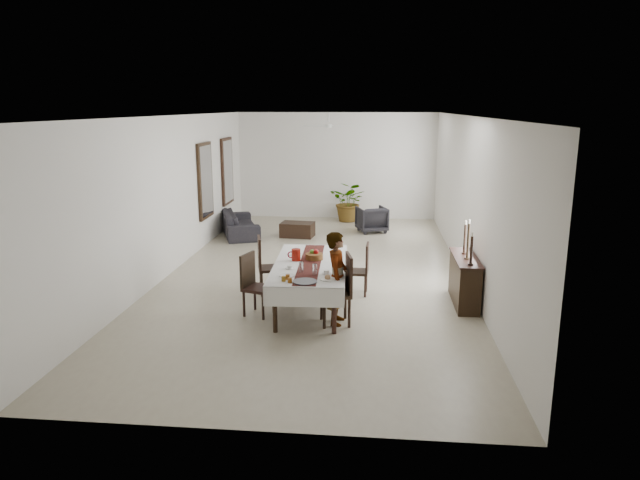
# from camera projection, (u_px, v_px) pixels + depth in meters

# --- Properties ---
(floor) EXTENTS (6.00, 12.00, 0.00)m
(floor) POSITION_uv_depth(u_px,v_px,m) (316.00, 272.00, 11.90)
(floor) COLOR #B1A88D
(floor) RESTS_ON ground
(ceiling) EXTENTS (6.00, 12.00, 0.02)m
(ceiling) POSITION_uv_depth(u_px,v_px,m) (316.00, 116.00, 11.17)
(ceiling) COLOR white
(ceiling) RESTS_ON wall_back
(wall_back) EXTENTS (6.00, 0.02, 3.20)m
(wall_back) POSITION_uv_depth(u_px,v_px,m) (336.00, 166.00, 17.35)
(wall_back) COLOR white
(wall_back) RESTS_ON floor
(wall_front) EXTENTS (6.00, 0.02, 3.20)m
(wall_front) POSITION_uv_depth(u_px,v_px,m) (254.00, 289.00, 5.72)
(wall_front) COLOR white
(wall_front) RESTS_ON floor
(wall_left) EXTENTS (0.02, 12.00, 3.20)m
(wall_left) POSITION_uv_depth(u_px,v_px,m) (172.00, 194.00, 11.82)
(wall_left) COLOR white
(wall_left) RESTS_ON floor
(wall_right) EXTENTS (0.02, 12.00, 3.20)m
(wall_right) POSITION_uv_depth(u_px,v_px,m) (467.00, 199.00, 11.25)
(wall_right) COLOR white
(wall_right) RESTS_ON floor
(dining_table_top) EXTENTS (1.12, 2.50, 0.05)m
(dining_table_top) POSITION_uv_depth(u_px,v_px,m) (310.00, 265.00, 9.70)
(dining_table_top) COLOR black
(dining_table_top) RESTS_ON table_leg_fl
(table_leg_fl) EXTENTS (0.07, 0.07, 0.72)m
(table_leg_fl) POSITION_uv_depth(u_px,v_px,m) (275.00, 310.00, 8.67)
(table_leg_fl) COLOR black
(table_leg_fl) RESTS_ON floor
(table_leg_fr) EXTENTS (0.07, 0.07, 0.72)m
(table_leg_fr) POSITION_uv_depth(u_px,v_px,m) (334.00, 311.00, 8.62)
(table_leg_fr) COLOR black
(table_leg_fr) RESTS_ON floor
(table_leg_bl) EXTENTS (0.07, 0.07, 0.72)m
(table_leg_bl) POSITION_uv_depth(u_px,v_px,m) (291.00, 268.00, 10.95)
(table_leg_bl) COLOR black
(table_leg_bl) RESTS_ON floor
(table_leg_br) EXTENTS (0.07, 0.07, 0.72)m
(table_leg_br) POSITION_uv_depth(u_px,v_px,m) (338.00, 268.00, 10.89)
(table_leg_br) COLOR black
(table_leg_br) RESTS_ON floor
(tablecloth_top) EXTENTS (1.31, 2.69, 0.01)m
(tablecloth_top) POSITION_uv_depth(u_px,v_px,m) (310.00, 264.00, 9.69)
(tablecloth_top) COLOR silver
(tablecloth_top) RESTS_ON dining_table_top
(tablecloth_drape_left) EXTENTS (0.11, 2.65, 0.31)m
(tablecloth_drape_left) POSITION_uv_depth(u_px,v_px,m) (275.00, 271.00, 9.76)
(tablecloth_drape_left) COLOR white
(tablecloth_drape_left) RESTS_ON dining_table_top
(tablecloth_drape_right) EXTENTS (0.11, 2.65, 0.31)m
(tablecloth_drape_right) POSITION_uv_depth(u_px,v_px,m) (345.00, 273.00, 9.69)
(tablecloth_drape_right) COLOR silver
(tablecloth_drape_right) RESTS_ON dining_table_top
(tablecloth_drape_near) EXTENTS (1.21, 0.06, 0.31)m
(tablecloth_drape_near) POSITION_uv_depth(u_px,v_px,m) (304.00, 297.00, 8.44)
(tablecloth_drape_near) COLOR white
(tablecloth_drape_near) RESTS_ON dining_table_top
(tablecloth_drape_far) EXTENTS (1.21, 0.06, 0.31)m
(tablecloth_drape_far) POSITION_uv_depth(u_px,v_px,m) (315.00, 253.00, 11.00)
(tablecloth_drape_far) COLOR silver
(tablecloth_drape_far) RESTS_ON dining_table_top
(table_runner) EXTENTS (0.46, 2.58, 0.00)m
(table_runner) POSITION_uv_depth(u_px,v_px,m) (310.00, 263.00, 9.69)
(table_runner) COLOR #531D17
(table_runner) RESTS_ON tablecloth_top
(red_pitcher) EXTENTS (0.16, 0.16, 0.21)m
(red_pitcher) POSITION_uv_depth(u_px,v_px,m) (296.00, 255.00, 9.83)
(red_pitcher) COLOR maroon
(red_pitcher) RESTS_ON tablecloth_top
(pitcher_handle) EXTENTS (0.12, 0.03, 0.12)m
(pitcher_handle) POSITION_uv_depth(u_px,v_px,m) (291.00, 255.00, 9.83)
(pitcher_handle) COLOR maroon
(pitcher_handle) RESTS_ON red_pitcher
(wine_glass_near) EXTENTS (0.07, 0.07, 0.17)m
(wine_glass_near) POSITION_uv_depth(u_px,v_px,m) (315.00, 269.00, 9.01)
(wine_glass_near) COLOR white
(wine_glass_near) RESTS_ON tablecloth_top
(wine_glass_mid) EXTENTS (0.07, 0.07, 0.17)m
(wine_glass_mid) POSITION_uv_depth(u_px,v_px,m) (301.00, 267.00, 9.12)
(wine_glass_mid) COLOR silver
(wine_glass_mid) RESTS_ON tablecloth_top
(teacup_right) EXTENTS (0.09, 0.09, 0.06)m
(teacup_right) POSITION_uv_depth(u_px,v_px,m) (327.00, 272.00, 9.06)
(teacup_right) COLOR white
(teacup_right) RESTS_ON saucer_right
(saucer_right) EXTENTS (0.15, 0.15, 0.01)m
(saucer_right) POSITION_uv_depth(u_px,v_px,m) (327.00, 274.00, 9.07)
(saucer_right) COLOR white
(saucer_right) RESTS_ON tablecloth_top
(teacup_left) EXTENTS (0.09, 0.09, 0.06)m
(teacup_left) POSITION_uv_depth(u_px,v_px,m) (290.00, 267.00, 9.35)
(teacup_left) COLOR white
(teacup_left) RESTS_ON saucer_left
(saucer_left) EXTENTS (0.15, 0.15, 0.01)m
(saucer_left) POSITION_uv_depth(u_px,v_px,m) (290.00, 268.00, 9.35)
(saucer_left) COLOR white
(saucer_left) RESTS_ON tablecloth_top
(plate_near_right) EXTENTS (0.25, 0.25, 0.02)m
(plate_near_right) POSITION_uv_depth(u_px,v_px,m) (328.00, 279.00, 8.77)
(plate_near_right) COLOR white
(plate_near_right) RESTS_ON tablecloth_top
(bread_near_right) EXTENTS (0.09, 0.09, 0.09)m
(bread_near_right) POSITION_uv_depth(u_px,v_px,m) (328.00, 277.00, 8.76)
(bread_near_right) COLOR tan
(bread_near_right) RESTS_ON plate_near_right
(plate_near_left) EXTENTS (0.25, 0.25, 0.02)m
(plate_near_left) POSITION_uv_depth(u_px,v_px,m) (287.00, 276.00, 8.95)
(plate_near_left) COLOR silver
(plate_near_left) RESTS_ON tablecloth_top
(plate_far_left) EXTENTS (0.25, 0.25, 0.02)m
(plate_far_left) POSITION_uv_depth(u_px,v_px,m) (294.00, 254.00, 10.25)
(plate_far_left) COLOR silver
(plate_far_left) RESTS_ON tablecloth_top
(serving_tray) EXTENTS (0.37, 0.37, 0.02)m
(serving_tray) POSITION_uv_depth(u_px,v_px,m) (305.00, 282.00, 8.64)
(serving_tray) COLOR #424347
(serving_tray) RESTS_ON tablecloth_top
(jam_jar_a) EXTENTS (0.07, 0.07, 0.08)m
(jam_jar_a) POSITION_uv_depth(u_px,v_px,m) (290.00, 280.00, 8.61)
(jam_jar_a) COLOR #8D4B14
(jam_jar_a) RESTS_ON tablecloth_top
(jam_jar_b) EXTENTS (0.07, 0.07, 0.08)m
(jam_jar_b) POSITION_uv_depth(u_px,v_px,m) (284.00, 279.00, 8.68)
(jam_jar_b) COLOR #8A5D14
(jam_jar_b) RESTS_ON tablecloth_top
(jam_jar_c) EXTENTS (0.07, 0.07, 0.08)m
(jam_jar_c) POSITION_uv_depth(u_px,v_px,m) (288.00, 277.00, 8.78)
(jam_jar_c) COLOR brown
(jam_jar_c) RESTS_ON tablecloth_top
(fruit_basket) EXTENTS (0.31, 0.31, 0.10)m
(fruit_basket) POSITION_uv_depth(u_px,v_px,m) (314.00, 256.00, 9.92)
(fruit_basket) COLOR brown
(fruit_basket) RESTS_ON tablecloth_top
(fruit_red) EXTENTS (0.09, 0.09, 0.09)m
(fruit_red) POSITION_uv_depth(u_px,v_px,m) (316.00, 252.00, 9.92)
(fruit_red) COLOR #A21010
(fruit_red) RESTS_ON fruit_basket
(fruit_green) EXTENTS (0.08, 0.08, 0.08)m
(fruit_green) POSITION_uv_depth(u_px,v_px,m) (312.00, 252.00, 9.94)
(fruit_green) COLOR #4C7924
(fruit_green) RESTS_ON fruit_basket
(chair_right_near_seat) EXTENTS (0.57, 0.57, 0.05)m
(chair_right_near_seat) POSITION_uv_depth(u_px,v_px,m) (335.00, 294.00, 8.99)
(chair_right_near_seat) COLOR black
(chair_right_near_seat) RESTS_ON chair_right_near_leg_fl
(chair_right_near_leg_fl) EXTENTS (0.06, 0.06, 0.47)m
(chair_right_near_leg_fl) POSITION_uv_depth(u_px,v_px,m) (349.00, 313.00, 8.89)
(chair_right_near_leg_fl) COLOR black
(chair_right_near_leg_fl) RESTS_ON floor
(chair_right_near_leg_fr) EXTENTS (0.06, 0.06, 0.47)m
(chair_right_near_leg_fr) POSITION_uv_depth(u_px,v_px,m) (345.00, 305.00, 9.26)
(chair_right_near_leg_fr) COLOR black
(chair_right_near_leg_fr) RESTS_ON floor
(chair_right_near_leg_bl) EXTENTS (0.06, 0.06, 0.47)m
(chair_right_near_leg_bl) POSITION_uv_depth(u_px,v_px,m) (324.00, 314.00, 8.84)
(chair_right_near_leg_bl) COLOR black
(chair_right_near_leg_bl) RESTS_ON floor
(chair_right_near_leg_br) EXTENTS (0.06, 0.06, 0.47)m
(chair_right_near_leg_br) POSITION_uv_depth(u_px,v_px,m) (321.00, 306.00, 9.22)
(chair_right_near_leg_br) COLOR black
(chair_right_near_leg_br) RESTS_ON floor
(chair_right_near_back) EXTENTS (0.14, 0.48, 0.61)m
(chair_right_near_back) POSITION_uv_depth(u_px,v_px,m) (349.00, 273.00, 8.94)
(chair_right_near_back) COLOR black
(chair_right_near_back) RESTS_ON chair_right_near_seat
(chair_right_far_seat) EXTENTS (0.42, 0.42, 0.05)m
(chair_right_far_seat) POSITION_uv_depth(u_px,v_px,m) (357.00, 272.00, 10.44)
(chair_right_far_seat) COLOR black
(chair_right_far_seat) RESTS_ON chair_right_far_leg_fl
(chair_right_far_leg_fl) EXTENTS (0.04, 0.04, 0.40)m
(chair_right_far_leg_fl) POSITION_uv_depth(u_px,v_px,m) (365.00, 287.00, 10.31)
(chair_right_far_leg_fl) COLOR black
(chair_right_far_leg_fl) RESTS_ON floor
(chair_right_far_leg_fr) EXTENTS (0.04, 0.04, 0.40)m
(chair_right_far_leg_fr) POSITION_uv_depth(u_px,v_px,m) (366.00, 281.00, 10.63)
(chair_right_far_leg_fr) COLOR black
(chair_right_far_leg_fr) RESTS_ON floor
(chair_right_far_leg_bl) EXTENTS (0.04, 0.04, 0.40)m
(chair_right_far_leg_bl) POSITION_uv_depth(u_px,v_px,m) (347.00, 286.00, 10.35)
(chair_right_far_leg_bl) COLOR black
(chair_right_far_leg_bl) RESTS_ON floor
(chair_right_far_leg_br) EXTENTS (0.04, 0.04, 0.40)m
(chair_right_far_leg_br) POSITION_uv_depth(u_px,v_px,m) (349.00, 280.00, 10.67)
(chair_right_far_leg_br) COLOR black
(chair_right_far_leg_br) RESTS_ON floor
(chair_right_far_back) EXTENTS (0.05, 0.41, 0.52)m
(chair_right_far_back) POSITION_uv_depth(u_px,v_px,m) (367.00, 258.00, 10.35)
(chair_right_far_back) COLOR black
(chair_right_far_back) RESTS_ON chair_right_far_seat
(chair_left_near_seat) EXTENTS (0.55, 0.55, 0.05)m
(chair_left_near_seat) POSITION_uv_depth(u_px,v_px,m) (258.00, 288.00, 9.39)
(chair_left_near_seat) COLOR black
(chair_left_near_seat) RESTS_ON chair_left_near_leg_fl
(chair_left_near_leg_fl) EXTENTS (0.06, 0.06, 0.43)m
(chair_left_near_leg_fl) POSITION_uv_depth(u_px,v_px,m) (255.00, 298.00, 9.68)
(chair_left_near_leg_fl) COLOR black
(chair_left_near_leg_fl) RESTS_ON floor
(chair_left_near_leg_fr) EXTENTS (0.06, 0.06, 0.43)m
(chair_left_near_leg_fr) POSITION_uv_depth(u_px,v_px,m) (244.00, 304.00, 9.36)
(chair_left_near_leg_fr) COLOR black
(chair_left_near_leg_fr) RESTS_ON floor
(chair_left_near_leg_bl) EXTENTS (0.06, 0.06, 0.43)m
(chair_left_near_leg_bl) POSITION_uv_depth(u_px,v_px,m) (273.00, 300.00, 9.54)
(chair_left_near_leg_bl) COLOR black
(chair_left_near_leg_bl) RESTS_ON floor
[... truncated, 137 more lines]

